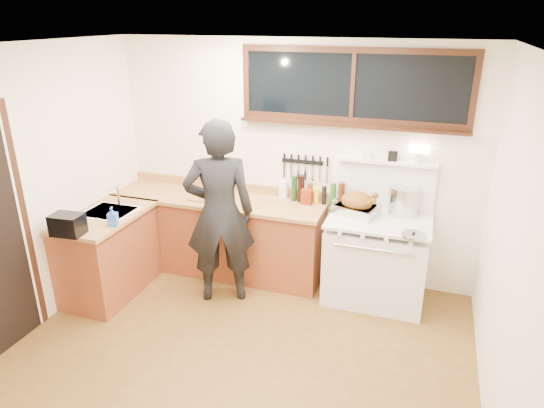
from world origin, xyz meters
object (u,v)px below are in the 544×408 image
(vintage_stove, at_px, (376,257))
(cutting_board, at_px, (207,194))
(man, at_px, (219,213))
(roast_turkey, at_px, (357,205))

(vintage_stove, bearing_deg, cutting_board, -179.14)
(vintage_stove, height_order, cutting_board, vintage_stove)
(man, xyz_separation_m, roast_turkey, (1.28, 0.55, 0.04))
(vintage_stove, height_order, roast_turkey, vintage_stove)
(vintage_stove, distance_m, man, 1.68)
(cutting_board, relative_size, roast_turkey, 0.76)
(vintage_stove, xyz_separation_m, man, (-1.53, -0.50, 0.49))
(vintage_stove, distance_m, cutting_board, 1.95)
(vintage_stove, bearing_deg, roast_turkey, 168.20)
(man, xyz_separation_m, cutting_board, (-0.36, 0.47, -0.01))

